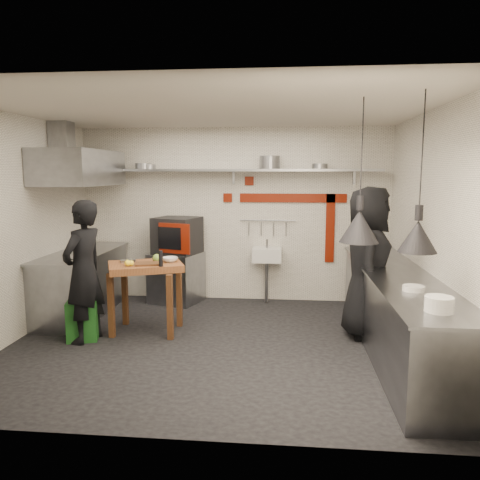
# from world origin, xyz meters

# --- Properties ---
(floor) EXTENTS (5.00, 5.00, 0.00)m
(floor) POSITION_xyz_m (0.00, 0.00, 0.00)
(floor) COLOR black
(floor) RESTS_ON ground
(ceiling) EXTENTS (5.00, 5.00, 0.00)m
(ceiling) POSITION_xyz_m (0.00, 0.00, 2.80)
(ceiling) COLOR beige
(ceiling) RESTS_ON floor
(wall_back) EXTENTS (5.00, 0.04, 2.80)m
(wall_back) POSITION_xyz_m (0.00, 2.10, 1.40)
(wall_back) COLOR beige
(wall_back) RESTS_ON floor
(wall_front) EXTENTS (5.00, 0.04, 2.80)m
(wall_front) POSITION_xyz_m (0.00, -2.10, 1.40)
(wall_front) COLOR beige
(wall_front) RESTS_ON floor
(wall_left) EXTENTS (0.04, 4.20, 2.80)m
(wall_left) POSITION_xyz_m (-2.50, 0.00, 1.40)
(wall_left) COLOR beige
(wall_left) RESTS_ON floor
(wall_right) EXTENTS (0.04, 4.20, 2.80)m
(wall_right) POSITION_xyz_m (2.50, 0.00, 1.40)
(wall_right) COLOR beige
(wall_right) RESTS_ON floor
(red_band_horiz) EXTENTS (1.70, 0.02, 0.14)m
(red_band_horiz) POSITION_xyz_m (0.95, 2.08, 1.68)
(red_band_horiz) COLOR #6A1506
(red_band_horiz) RESTS_ON wall_back
(red_band_vert) EXTENTS (0.14, 0.02, 1.10)m
(red_band_vert) POSITION_xyz_m (1.55, 2.08, 1.20)
(red_band_vert) COLOR #6A1506
(red_band_vert) RESTS_ON wall_back
(red_tile_a) EXTENTS (0.14, 0.02, 0.14)m
(red_tile_a) POSITION_xyz_m (0.25, 2.08, 1.95)
(red_tile_a) COLOR #6A1506
(red_tile_a) RESTS_ON wall_back
(red_tile_b) EXTENTS (0.14, 0.02, 0.14)m
(red_tile_b) POSITION_xyz_m (-0.10, 2.08, 1.68)
(red_tile_b) COLOR #6A1506
(red_tile_b) RESTS_ON wall_back
(back_shelf) EXTENTS (4.60, 0.34, 0.04)m
(back_shelf) POSITION_xyz_m (0.00, 1.92, 2.12)
(back_shelf) COLOR slate
(back_shelf) RESTS_ON wall_back
(shelf_bracket_left) EXTENTS (0.04, 0.06, 0.24)m
(shelf_bracket_left) POSITION_xyz_m (-1.90, 2.07, 2.02)
(shelf_bracket_left) COLOR slate
(shelf_bracket_left) RESTS_ON wall_back
(shelf_bracket_mid) EXTENTS (0.04, 0.06, 0.24)m
(shelf_bracket_mid) POSITION_xyz_m (0.00, 2.07, 2.02)
(shelf_bracket_mid) COLOR slate
(shelf_bracket_mid) RESTS_ON wall_back
(shelf_bracket_right) EXTENTS (0.04, 0.06, 0.24)m
(shelf_bracket_right) POSITION_xyz_m (1.90, 2.07, 2.02)
(shelf_bracket_right) COLOR slate
(shelf_bracket_right) RESTS_ON wall_back
(pan_far_left) EXTENTS (0.30, 0.30, 0.09)m
(pan_far_left) POSITION_xyz_m (-1.44, 1.92, 2.19)
(pan_far_left) COLOR slate
(pan_far_left) RESTS_ON back_shelf
(pan_mid_left) EXTENTS (0.23, 0.23, 0.07)m
(pan_mid_left) POSITION_xyz_m (-1.34, 1.92, 2.18)
(pan_mid_left) COLOR slate
(pan_mid_left) RESTS_ON back_shelf
(stock_pot) EXTENTS (0.33, 0.33, 0.20)m
(stock_pot) POSITION_xyz_m (0.58, 1.92, 2.24)
(stock_pot) COLOR slate
(stock_pot) RESTS_ON back_shelf
(pan_right) EXTENTS (0.25, 0.25, 0.08)m
(pan_right) POSITION_xyz_m (1.35, 1.92, 2.18)
(pan_right) COLOR slate
(pan_right) RESTS_ON back_shelf
(oven_stand) EXTENTS (0.89, 0.85, 0.80)m
(oven_stand) POSITION_xyz_m (-0.91, 1.81, 0.40)
(oven_stand) COLOR slate
(oven_stand) RESTS_ON floor
(combi_oven) EXTENTS (0.79, 0.76, 0.58)m
(combi_oven) POSITION_xyz_m (-0.88, 1.80, 1.09)
(combi_oven) COLOR black
(combi_oven) RESTS_ON oven_stand
(oven_door) EXTENTS (0.52, 0.19, 0.46)m
(oven_door) POSITION_xyz_m (-0.85, 1.46, 1.09)
(oven_door) COLOR #6A1506
(oven_door) RESTS_ON combi_oven
(oven_glass) EXTENTS (0.39, 0.14, 0.34)m
(oven_glass) POSITION_xyz_m (-0.92, 1.47, 1.09)
(oven_glass) COLOR black
(oven_glass) RESTS_ON oven_door
(hand_sink) EXTENTS (0.46, 0.34, 0.22)m
(hand_sink) POSITION_xyz_m (0.55, 1.92, 0.78)
(hand_sink) COLOR silver
(hand_sink) RESTS_ON wall_back
(sink_tap) EXTENTS (0.03, 0.03, 0.14)m
(sink_tap) POSITION_xyz_m (0.55, 1.92, 0.96)
(sink_tap) COLOR slate
(sink_tap) RESTS_ON hand_sink
(sink_drain) EXTENTS (0.06, 0.06, 0.66)m
(sink_drain) POSITION_xyz_m (0.55, 1.88, 0.34)
(sink_drain) COLOR slate
(sink_drain) RESTS_ON floor
(utensil_rail) EXTENTS (0.90, 0.02, 0.02)m
(utensil_rail) POSITION_xyz_m (0.55, 2.06, 1.32)
(utensil_rail) COLOR slate
(utensil_rail) RESTS_ON wall_back
(counter_right) EXTENTS (0.70, 3.80, 0.90)m
(counter_right) POSITION_xyz_m (2.15, 0.00, 0.45)
(counter_right) COLOR slate
(counter_right) RESTS_ON floor
(counter_right_top) EXTENTS (0.76, 3.90, 0.03)m
(counter_right_top) POSITION_xyz_m (2.15, 0.00, 0.92)
(counter_right_top) COLOR slate
(counter_right_top) RESTS_ON counter_right
(plate_stack) EXTENTS (0.27, 0.27, 0.13)m
(plate_stack) POSITION_xyz_m (2.12, -1.53, 1.00)
(plate_stack) COLOR silver
(plate_stack) RESTS_ON counter_right_top
(small_bowl_right) EXTENTS (0.25, 0.25, 0.05)m
(small_bowl_right) POSITION_xyz_m (2.10, -0.83, 0.96)
(small_bowl_right) COLOR silver
(small_bowl_right) RESTS_ON counter_right_top
(counter_left) EXTENTS (0.70, 1.90, 0.90)m
(counter_left) POSITION_xyz_m (-2.15, 1.05, 0.45)
(counter_left) COLOR slate
(counter_left) RESTS_ON floor
(counter_left_top) EXTENTS (0.76, 2.00, 0.03)m
(counter_left_top) POSITION_xyz_m (-2.15, 1.05, 0.92)
(counter_left_top) COLOR slate
(counter_left_top) RESTS_ON counter_left
(extractor_hood) EXTENTS (0.78, 1.60, 0.50)m
(extractor_hood) POSITION_xyz_m (-2.10, 1.05, 2.15)
(extractor_hood) COLOR slate
(extractor_hood) RESTS_ON ceiling
(hood_duct) EXTENTS (0.28, 0.28, 0.50)m
(hood_duct) POSITION_xyz_m (-2.35, 1.05, 2.55)
(hood_duct) COLOR slate
(hood_duct) RESTS_ON ceiling
(green_bin) EXTENTS (0.44, 0.44, 0.50)m
(green_bin) POSITION_xyz_m (-1.69, 0.01, 0.25)
(green_bin) COLOR #185119
(green_bin) RESTS_ON floor
(prep_table) EXTENTS (1.09, 0.94, 0.92)m
(prep_table) POSITION_xyz_m (-0.97, 0.35, 0.46)
(prep_table) COLOR brown
(prep_table) RESTS_ON floor
(cutting_board) EXTENTS (0.39, 0.32, 0.02)m
(cutting_board) POSITION_xyz_m (-0.90, 0.26, 0.93)
(cutting_board) COLOR #512E18
(cutting_board) RESTS_ON prep_table
(pepper_mill) EXTENTS (0.06, 0.06, 0.20)m
(pepper_mill) POSITION_xyz_m (-0.71, 0.16, 1.02)
(pepper_mill) COLOR black
(pepper_mill) RESTS_ON prep_table
(lemon_a) EXTENTS (0.09, 0.09, 0.08)m
(lemon_a) POSITION_xyz_m (-1.13, 0.13, 0.96)
(lemon_a) COLOR yellow
(lemon_a) RESTS_ON prep_table
(lemon_b) EXTENTS (0.09, 0.09, 0.07)m
(lemon_b) POSITION_xyz_m (-1.09, 0.14, 0.96)
(lemon_b) COLOR yellow
(lemon_b) RESTS_ON prep_table
(veg_ball) EXTENTS (0.13, 0.13, 0.11)m
(veg_ball) POSITION_xyz_m (-0.84, 0.45, 0.97)
(veg_ball) COLOR olive
(veg_ball) RESTS_ON prep_table
(steel_tray) EXTENTS (0.23, 0.20, 0.03)m
(steel_tray) POSITION_xyz_m (-1.22, 0.41, 0.94)
(steel_tray) COLOR slate
(steel_tray) RESTS_ON prep_table
(bowl) EXTENTS (0.26, 0.26, 0.06)m
(bowl) POSITION_xyz_m (-0.67, 0.47, 0.95)
(bowl) COLOR silver
(bowl) RESTS_ON prep_table
(heat_lamp_near) EXTENTS (0.40, 0.40, 1.40)m
(heat_lamp_near) POSITION_xyz_m (1.56, -0.77, 2.10)
(heat_lamp_near) COLOR black
(heat_lamp_near) RESTS_ON ceiling
(heat_lamp_far) EXTENTS (0.37, 0.37, 1.43)m
(heat_lamp_far) POSITION_xyz_m (2.02, -1.15, 2.08)
(heat_lamp_far) COLOR black
(heat_lamp_far) RESTS_ON ceiling
(chef_left) EXTENTS (0.58, 0.73, 1.76)m
(chef_left) POSITION_xyz_m (-1.62, -0.05, 0.88)
(chef_left) COLOR black
(chef_left) RESTS_ON floor
(chef_right) EXTENTS (0.72, 1.01, 1.92)m
(chef_right) POSITION_xyz_m (1.88, 0.46, 0.96)
(chef_right) COLOR black
(chef_right) RESTS_ON floor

